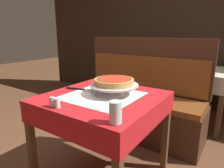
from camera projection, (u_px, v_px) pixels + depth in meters
name	position (u px, v px, depth m)	size (l,w,h in m)	color
dining_table_front	(102.00, 108.00, 1.57)	(0.86, 0.86, 0.73)	red
dining_table_rear	(195.00, 77.00, 2.68)	(0.82, 0.82, 0.74)	beige
booth_bench	(137.00, 106.00, 2.42)	(1.55, 0.51, 1.14)	#3D2316
back_wall_panel	(184.00, 33.00, 3.20)	(6.00, 0.04, 2.40)	black
pizza_pan_stand	(114.00, 85.00, 1.57)	(0.38, 0.38, 0.08)	#ADADB2
deep_dish_pizza	(114.00, 81.00, 1.56)	(0.31, 0.31, 0.05)	tan
pizza_server	(83.00, 90.00, 1.69)	(0.29, 0.12, 0.01)	#BCBCC1
water_glass_near	(115.00, 112.00, 1.06)	(0.07, 0.07, 0.12)	silver
salt_shaker	(52.00, 102.00, 1.31)	(0.04, 0.04, 0.06)	silver
pepper_shaker	(57.00, 103.00, 1.28)	(0.04, 0.04, 0.06)	silver
condiment_caddy	(195.00, 66.00, 2.62)	(0.12, 0.12, 0.16)	black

